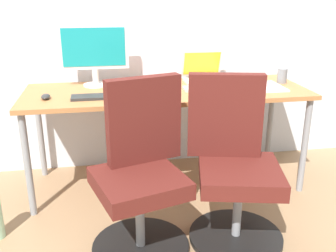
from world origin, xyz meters
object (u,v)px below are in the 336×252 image
(office_chair_right, at_px, (234,169))
(desktop_monitor, at_px, (94,51))
(office_chair_left, at_px, (141,176))
(coffee_mug, at_px, (248,90))
(open_laptop, at_px, (204,74))

(office_chair_right, bearing_deg, desktop_monitor, 129.81)
(office_chair_left, height_order, office_chair_right, same)
(office_chair_right, bearing_deg, coffee_mug, 62.65)
(coffee_mug, bearing_deg, office_chair_left, -149.89)
(desktop_monitor, bearing_deg, open_laptop, 1.04)
(coffee_mug, bearing_deg, office_chair_right, -117.35)
(desktop_monitor, bearing_deg, office_chair_right, -50.19)
(office_chair_right, relative_size, coffee_mug, 10.22)
(office_chair_left, bearing_deg, office_chair_right, 0.12)
(office_chair_left, relative_size, office_chair_right, 1.00)
(office_chair_right, xyz_separation_m, coffee_mug, (0.22, 0.43, 0.34))
(open_laptop, distance_m, coffee_mug, 0.51)
(office_chair_left, relative_size, coffee_mug, 10.22)
(open_laptop, bearing_deg, office_chair_right, -93.61)
(office_chair_left, relative_size, open_laptop, 3.03)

